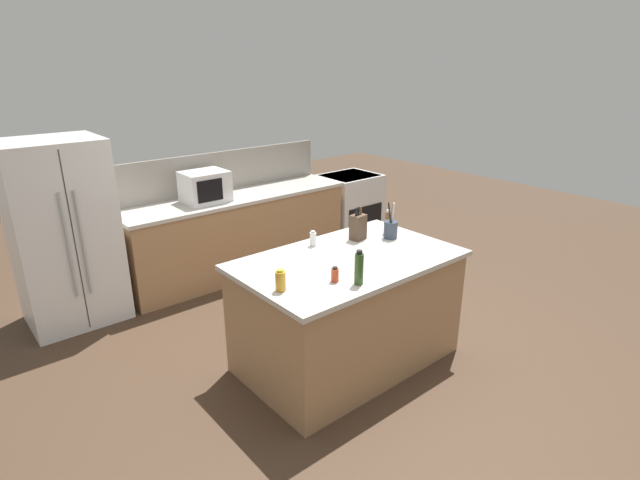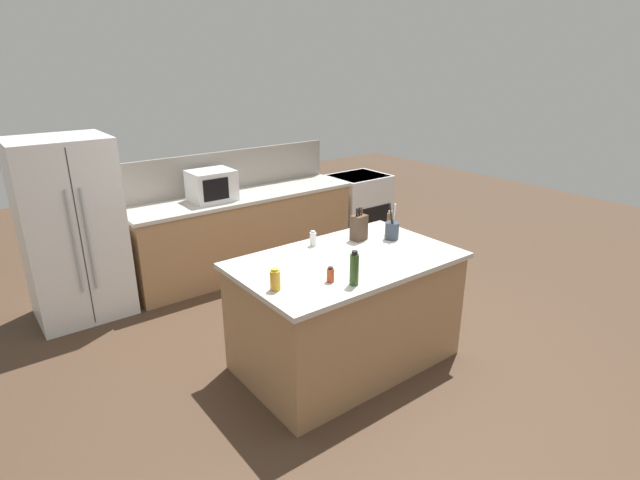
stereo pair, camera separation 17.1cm
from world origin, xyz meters
TOP-DOWN VIEW (x-y plane):
  - ground_plane at (0.00, 0.00)m, footprint 14.00×14.00m
  - back_counter_run at (0.30, 2.20)m, footprint 2.72×0.66m
  - wall_backsplash at (0.30, 2.52)m, footprint 2.68×0.03m
  - kitchen_island at (0.00, 0.00)m, footprint 1.77×1.09m
  - refrigerator at (-1.53, 2.25)m, footprint 0.86×0.75m
  - range_oven at (2.08, 2.20)m, footprint 0.76×0.65m
  - microwave at (-0.08, 2.20)m, footprint 0.47×0.39m
  - knife_block at (0.35, 0.26)m, footprint 0.14×0.12m
  - utensil_crock at (0.59, 0.10)m, footprint 0.12×0.12m
  - honey_jar at (-0.75, -0.14)m, footprint 0.07×0.07m
  - pepper_grinder at (0.68, 0.21)m, footprint 0.06×0.06m
  - salt_shaker at (-0.05, 0.38)m, footprint 0.06×0.06m
  - olive_oil_bottle at (-0.28, -0.40)m, footprint 0.06×0.06m
  - spice_jar_paprika at (-0.38, -0.26)m, footprint 0.05×0.05m

SIDE VIEW (x-z plane):
  - ground_plane at x=0.00m, z-range 0.00..0.00m
  - range_oven at x=2.08m, z-range 0.01..0.93m
  - back_counter_run at x=0.30m, z-range 0.00..0.94m
  - kitchen_island at x=0.00m, z-range 0.00..0.94m
  - refrigerator at x=-1.53m, z-range 0.00..1.76m
  - spice_jar_paprika at x=-0.38m, z-range 0.94..1.05m
  - salt_shaker at x=-0.05m, z-range 0.94..1.07m
  - honey_jar at x=-0.75m, z-range 0.94..1.09m
  - utensil_crock at x=0.59m, z-range 0.86..1.18m
  - pepper_grinder at x=0.68m, z-range 0.93..1.15m
  - knife_block at x=0.35m, z-range 0.91..1.20m
  - olive_oil_bottle at x=-0.28m, z-range 0.93..1.18m
  - microwave at x=-0.08m, z-range 0.94..1.27m
  - wall_backsplash at x=0.30m, z-range 0.94..1.40m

